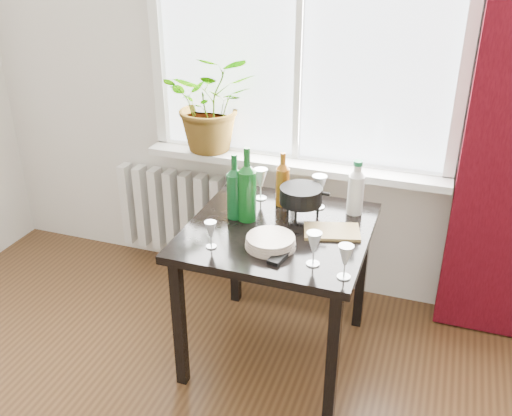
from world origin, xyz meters
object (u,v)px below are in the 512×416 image
(radiator, at_px, (179,212))
(tv_remote, at_px, (282,254))
(table, at_px, (278,245))
(wineglass_front_right, at_px, (314,248))
(wineglass_front_left, at_px, (211,234))
(cleaning_bottle, at_px, (356,187))
(cutting_board, at_px, (332,231))
(bottle_amber, at_px, (283,179))
(wineglass_back_center, at_px, (319,191))
(fondue_pot, at_px, (301,203))
(wine_bottle_right, at_px, (247,184))
(wineglass_far_right, at_px, (345,261))
(potted_plant, at_px, (212,102))
(wine_bottle_left, at_px, (235,186))
(plate_stack, at_px, (271,242))
(wineglass_back_left, at_px, (261,184))

(radiator, bearing_deg, tv_remote, -42.82)
(table, distance_m, tv_remote, 0.28)
(wineglass_front_right, distance_m, wineglass_front_left, 0.46)
(cleaning_bottle, relative_size, tv_remote, 1.56)
(cutting_board, bearing_deg, bottle_amber, 145.27)
(wineglass_back_center, xyz_separation_m, fondue_pot, (-0.06, -0.14, -0.01))
(tv_remote, distance_m, cutting_board, 0.32)
(wine_bottle_right, relative_size, cleaning_bottle, 1.35)
(wine_bottle_right, xyz_separation_m, wineglass_back_center, (0.29, 0.24, -0.10))
(wineglass_front_right, xyz_separation_m, wineglass_back_center, (-0.11, 0.54, 0.01))
(table, relative_size, wineglass_front_right, 5.48)
(radiator, height_order, wineglass_front_right, wineglass_front_right)
(fondue_pot, bearing_deg, wineglass_far_right, -47.87)
(potted_plant, distance_m, cutting_board, 1.09)
(wineglass_front_left, bearing_deg, wineglass_far_right, -4.46)
(wine_bottle_left, relative_size, plate_stack, 1.45)
(wineglass_back_center, height_order, plate_stack, wineglass_back_center)
(wineglass_front_left, distance_m, tv_remote, 0.33)
(potted_plant, relative_size, cutting_board, 2.20)
(cleaning_bottle, bearing_deg, wine_bottle_left, -156.49)
(wineglass_front_right, height_order, plate_stack, wineglass_front_right)
(potted_plant, relative_size, wine_bottle_left, 1.70)
(radiator, bearing_deg, wine_bottle_right, -41.18)
(cleaning_bottle, height_order, cutting_board, cleaning_bottle)
(wine_bottle_right, xyz_separation_m, cleaning_bottle, (0.48, 0.24, -0.05))
(wine_bottle_right, relative_size, bottle_amber, 1.31)
(wineglass_front_right, xyz_separation_m, wineglass_front_left, (-0.46, -0.01, -0.01))
(tv_remote, bearing_deg, wine_bottle_right, 144.04)
(wine_bottle_left, distance_m, bottle_amber, 0.28)
(wineglass_far_right, relative_size, fondue_pot, 0.65)
(fondue_pot, bearing_deg, wineglass_back_left, 159.29)
(wineglass_front_right, xyz_separation_m, cutting_board, (0.02, 0.30, -0.07))
(wine_bottle_left, height_order, wineglass_back_center, wine_bottle_left)
(fondue_pot, bearing_deg, wineglass_back_center, 75.26)
(cleaning_bottle, height_order, wineglass_front_left, cleaning_bottle)
(cleaning_bottle, bearing_deg, fondue_pot, -150.91)
(wineglass_far_right, height_order, tv_remote, wineglass_far_right)
(potted_plant, relative_size, wineglass_back_center, 3.16)
(radiator, xyz_separation_m, wineglass_back_left, (0.67, -0.35, 0.44))
(wine_bottle_right, height_order, bottle_amber, wine_bottle_right)
(bottle_amber, distance_m, wineglass_far_right, 0.72)
(wineglass_front_right, bearing_deg, wineglass_back_center, 101.30)
(radiator, bearing_deg, wineglass_far_right, -37.70)
(wineglass_back_left, bearing_deg, cutting_board, -29.34)
(wineglass_front_right, distance_m, tv_remote, 0.16)
(wineglass_far_right, xyz_separation_m, plate_stack, (-0.36, 0.14, -0.05))
(cleaning_bottle, xyz_separation_m, wineglass_far_right, (0.07, -0.59, -0.06))
(radiator, xyz_separation_m, wine_bottle_left, (0.62, -0.59, 0.53))
(wine_bottle_left, bearing_deg, table, -8.93)
(wineglass_far_right, bearing_deg, table, 139.82)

